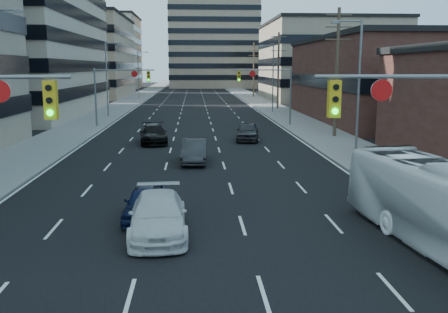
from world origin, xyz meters
name	(u,v)px	position (x,y,z in m)	size (l,w,h in m)	color
road_surface	(194,90)	(0.00, 130.00, 0.01)	(18.00, 300.00, 0.02)	black
sidewalk_left	(151,90)	(-11.50, 130.00, 0.07)	(5.00, 300.00, 0.15)	slate
sidewalk_right	(236,90)	(11.50, 130.00, 0.07)	(5.00, 300.00, 0.15)	slate
office_left_far	(77,58)	(-24.00, 100.00, 8.00)	(20.00, 30.00, 16.00)	gray
storefront_right_mid	(403,81)	(24.00, 50.00, 4.50)	(20.00, 30.00, 9.00)	#472119
office_right_far	(326,62)	(25.00, 88.00, 7.00)	(22.00, 28.00, 14.00)	gray
bg_block_left	(95,53)	(-28.00, 140.00, 10.00)	(24.00, 24.00, 20.00)	#ADA089
bg_block_right	(311,67)	(32.00, 130.00, 6.00)	(22.00, 22.00, 12.00)	gray
signal_near_right	(443,126)	(7.45, 8.00, 4.33)	(6.59, 0.33, 6.00)	slate
signal_far_left	(118,85)	(-7.68, 45.00, 4.30)	(6.09, 0.33, 6.00)	slate
signal_far_right	(269,85)	(7.68, 45.00, 4.30)	(6.09, 0.33, 6.00)	slate
utility_pole_block	(337,71)	(12.20, 36.00, 5.78)	(2.20, 0.28, 11.00)	#4C3D2D
utility_pole_midblock	(278,69)	(12.20, 66.00, 5.78)	(2.20, 0.28, 11.00)	#4C3D2D
utility_pole_distant	(254,69)	(12.20, 96.00, 5.78)	(2.20, 0.28, 11.00)	#4C3D2D
streetlight_left_mid	(108,76)	(-10.34, 55.00, 5.05)	(2.03, 0.22, 9.00)	slate
streetlight_left_far	(139,73)	(-10.34, 90.00, 5.05)	(2.03, 0.22, 9.00)	slate
streetlight_right_near	(356,83)	(10.34, 25.00, 5.05)	(2.03, 0.22, 9.00)	slate
streetlight_right_far	(272,75)	(10.34, 60.00, 5.05)	(2.03, 0.22, 9.00)	slate
white_van	(158,215)	(-1.38, 11.16, 0.73)	(2.06, 5.06, 1.47)	silver
sedan_blue	(146,202)	(-2.00, 13.20, 0.67)	(1.59, 3.96, 1.35)	#0D1535
sedan_grey_center	(194,151)	(-0.03, 25.13, 0.74)	(1.58, 4.52, 1.49)	#2B2B2D
sedan_black_far	(153,134)	(-3.32, 33.67, 0.75)	(2.11, 5.18, 1.50)	black
sedan_grey_right	(248,131)	(4.43, 34.76, 0.78)	(1.84, 4.56, 1.55)	#2D2D2F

